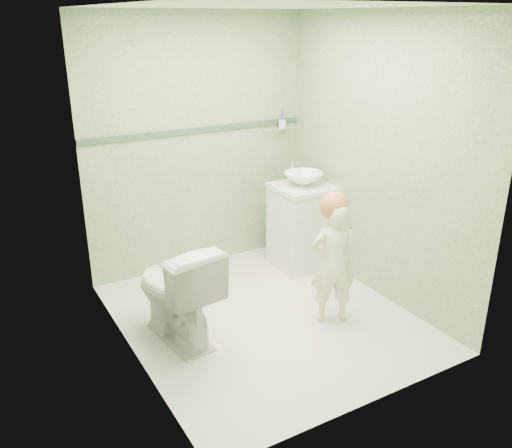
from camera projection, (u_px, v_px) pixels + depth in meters
ground at (265, 317)px, 4.47m from camera, size 2.50×2.50×0.00m
room_shell at (266, 178)px, 4.04m from camera, size 2.50×2.54×2.40m
trim_stripe at (197, 130)px, 4.99m from camera, size 2.20×0.02×0.05m
vanity at (302, 227)px, 5.28m from camera, size 0.52×0.50×0.80m
counter at (303, 187)px, 5.14m from camera, size 0.54×0.52×0.04m
basin at (304, 179)px, 5.11m from camera, size 0.37×0.37×0.13m
faucet at (293, 166)px, 5.23m from camera, size 0.03×0.13×0.18m
cup_holder at (282, 124)px, 5.36m from camera, size 0.26×0.07×0.21m
toilet at (176, 291)px, 4.04m from camera, size 0.56×0.86×0.82m
toddler at (333, 263)px, 4.26m from camera, size 0.43×0.36×1.02m
hair_cap at (334, 206)px, 4.11m from camera, size 0.23×0.23×0.23m
teal_toothbrush at (350, 227)px, 4.03m from camera, size 0.11×0.14×0.08m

